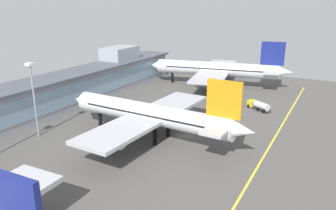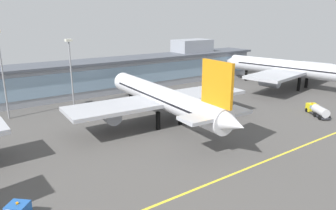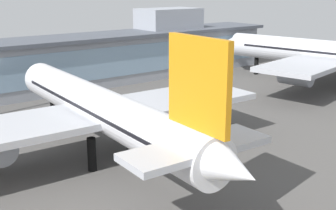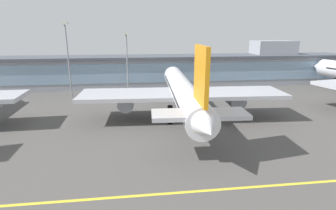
{
  "view_description": "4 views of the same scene",
  "coord_description": "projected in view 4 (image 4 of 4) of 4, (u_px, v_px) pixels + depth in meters",
  "views": [
    {
      "loc": [
        -75.04,
        -35.5,
        34.62
      ],
      "look_at": [
        3.21,
        6.77,
        6.92
      ],
      "focal_mm": 35.09,
      "sensor_mm": 36.0,
      "label": 1
    },
    {
      "loc": [
        -47.58,
        -54.92,
        26.18
      ],
      "look_at": [
        -7.38,
        2.01,
        6.29
      ],
      "focal_mm": 33.22,
      "sensor_mm": 36.0,
      "label": 2
    },
    {
      "loc": [
        -32.39,
        -41.69,
        22.63
      ],
      "look_at": [
        8.11,
        10.31,
        4.27
      ],
      "focal_mm": 46.25,
      "sensor_mm": 36.0,
      "label": 3
    },
    {
      "loc": [
        -16.32,
        -50.98,
        20.16
      ],
      "look_at": [
        -9.4,
        3.92,
        4.52
      ],
      "focal_mm": 27.81,
      "sensor_mm": 36.0,
      "label": 4
    }
  ],
  "objects": [
    {
      "name": "taxiway_centreline_stripe",
      "position": [
        261.0,
        186.0,
        35.12
      ],
      "size": [
        145.9,
        0.5,
        0.01
      ],
      "primitive_type": "cube",
      "color": "yellow",
      "rests_on": "ground"
    },
    {
      "name": "apron_light_mast_centre",
      "position": [
        67.0,
        49.0,
        79.74
      ],
      "size": [
        1.8,
        1.8,
        22.95
      ],
      "color": "gray",
      "rests_on": "ground"
    },
    {
      "name": "airliner_near_right",
      "position": [
        183.0,
        92.0,
        60.38
      ],
      "size": [
        47.92,
        55.54,
        18.21
      ],
      "rotation": [
        0.0,
        0.0,
        1.52
      ],
      "color": "black",
      "rests_on": "ground"
    },
    {
      "name": "ground_plane",
      "position": [
        213.0,
        129.0,
        56.12
      ],
      "size": [
        182.38,
        182.38,
        0.0
      ],
      "primitive_type": "plane",
      "color": "#514F4C"
    },
    {
      "name": "terminal_building",
      "position": [
        183.0,
        69.0,
        100.28
      ],
      "size": [
        133.27,
        14.0,
        16.68
      ],
      "color": "#9399A3",
      "rests_on": "ground"
    },
    {
      "name": "apron_light_mast_west",
      "position": [
        127.0,
        53.0,
        83.57
      ],
      "size": [
        1.8,
        1.8,
        20.04
      ],
      "color": "gray",
      "rests_on": "ground"
    }
  ]
}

